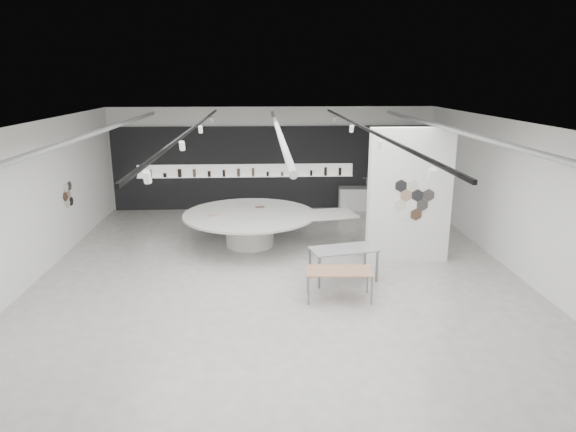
{
  "coord_description": "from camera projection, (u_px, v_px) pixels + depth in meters",
  "views": [
    {
      "loc": [
        -0.42,
        -12.08,
        4.86
      ],
      "look_at": [
        0.28,
        1.2,
        1.24
      ],
      "focal_mm": 32.0,
      "sensor_mm": 36.0,
      "label": 1
    }
  ],
  "objects": [
    {
      "name": "back_wall_display",
      "position": [
        270.0,
        168.0,
        19.21
      ],
      "size": [
        11.8,
        0.27,
        3.1
      ],
      "color": "black",
      "rests_on": "ground"
    },
    {
      "name": "partition_column",
      "position": [
        409.0,
        196.0,
        13.6
      ],
      "size": [
        2.2,
        0.38,
        3.6
      ],
      "color": "white",
      "rests_on": "ground"
    },
    {
      "name": "room",
      "position": [
        275.0,
        196.0,
        12.38
      ],
      "size": [
        12.02,
        14.02,
        3.82
      ],
      "color": "#B3AFA9",
      "rests_on": "ground"
    },
    {
      "name": "kitchen_counter",
      "position": [
        359.0,
        198.0,
        19.27
      ],
      "size": [
        1.54,
        0.65,
        1.2
      ],
      "rotation": [
        0.0,
        0.0,
        -0.04
      ],
      "color": "white",
      "rests_on": "ground"
    },
    {
      "name": "display_island",
      "position": [
        252.0,
        224.0,
        15.13
      ],
      "size": [
        5.45,
        4.55,
        1.0
      ],
      "rotation": [
        0.0,
        0.0,
        0.19
      ],
      "color": "white",
      "rests_on": "ground"
    },
    {
      "name": "sample_table_wood",
      "position": [
        339.0,
        272.0,
        11.45
      ],
      "size": [
        1.5,
        0.81,
        0.68
      ],
      "rotation": [
        0.0,
        0.0,
        -0.06
      ],
      "color": "#A47555",
      "rests_on": "ground"
    },
    {
      "name": "sample_table_stone",
      "position": [
        343.0,
        251.0,
        12.51
      ],
      "size": [
        1.72,
        1.13,
        0.81
      ],
      "rotation": [
        0.0,
        0.0,
        0.23
      ],
      "color": "gray",
      "rests_on": "ground"
    }
  ]
}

